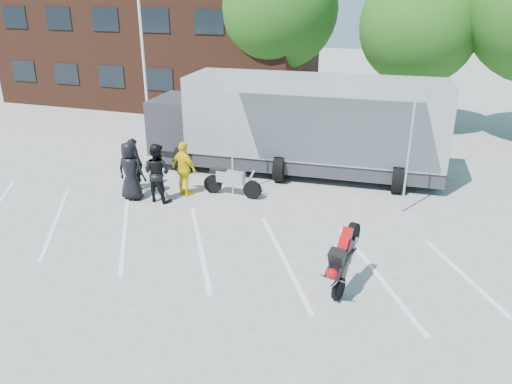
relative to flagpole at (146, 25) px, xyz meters
The scene contains 13 objects.
ground 12.83m from the flagpole, 58.02° to the right, with size 100.00×100.00×0.00m, color #A9A9A4.
parking_bay_lines 12.06m from the flagpole, 55.25° to the right, with size 18.00×5.00×0.01m, color white.
office_building 8.97m from the flagpole, 115.15° to the left, with size 18.00×8.00×7.00m, color #492417.
flagpole is the anchor object (origin of this frame).
tree_left 7.37m from the flagpole, 54.72° to the left, with size 6.12×6.12×8.64m.
tree_mid 12.31m from the flagpole, 23.97° to the left, with size 5.44×5.44×7.68m.
transporter_truck 9.48m from the flagpole, 17.89° to the right, with size 11.36×5.48×3.62m, color #909298, non-canonical shape.
parked_motorcycle 9.56m from the flagpole, 41.99° to the right, with size 0.71×2.14×1.12m, color #B2B2B7, non-canonical shape.
stunt_bike_rider 15.29m from the flagpole, 42.61° to the right, with size 0.72×1.53×1.81m, color black, non-canonical shape.
spectator_leather_a 8.40m from the flagpole, 66.24° to the right, with size 0.97×0.63×1.98m, color black.
spectator_leather_b 7.68m from the flagpole, 66.30° to the right, with size 0.67×0.44×1.84m, color black.
spectator_leather_c 8.66m from the flagpole, 59.69° to the right, with size 0.96×0.74×1.97m, color black.
spectator_hivis 8.44m from the flagpole, 52.64° to the right, with size 1.10×0.46×1.87m, color yellow.
Camera 1 is at (5.54, -10.06, 6.59)m, focal length 35.00 mm.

